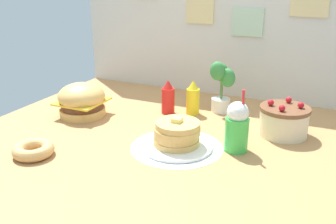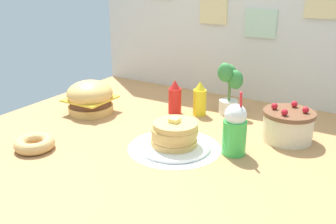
# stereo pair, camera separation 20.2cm
# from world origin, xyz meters

# --- Properties ---
(ground_plane) EXTENTS (2.14, 1.95, 0.02)m
(ground_plane) POSITION_xyz_m (0.00, 0.00, -0.01)
(ground_plane) COLOR #B27F4C
(back_wall) EXTENTS (2.14, 0.04, 1.04)m
(back_wall) POSITION_xyz_m (-0.00, 0.97, 0.52)
(back_wall) COLOR beige
(back_wall) RESTS_ON ground_plane
(doily_mat) EXTENTS (0.47, 0.47, 0.00)m
(doily_mat) POSITION_xyz_m (0.09, 0.00, 0.00)
(doily_mat) COLOR white
(doily_mat) RESTS_ON ground_plane
(burger) EXTENTS (0.29, 0.29, 0.21)m
(burger) POSITION_xyz_m (-0.62, 0.18, 0.10)
(burger) COLOR #DBA859
(burger) RESTS_ON ground_plane
(pancake_stack) EXTENTS (0.37, 0.37, 0.16)m
(pancake_stack) POSITION_xyz_m (0.09, -0.00, 0.06)
(pancake_stack) COLOR white
(pancake_stack) RESTS_ON doily_mat
(layer_cake) EXTENTS (0.27, 0.27, 0.20)m
(layer_cake) POSITION_xyz_m (0.55, 0.40, 0.08)
(layer_cake) COLOR beige
(layer_cake) RESTS_ON ground_plane
(ketchup_bottle) EXTENTS (0.08, 0.08, 0.22)m
(ketchup_bottle) POSITION_xyz_m (-0.16, 0.44, 0.10)
(ketchup_bottle) COLOR red
(ketchup_bottle) RESTS_ON ground_plane
(mustard_bottle) EXTENTS (0.08, 0.08, 0.22)m
(mustard_bottle) POSITION_xyz_m (-0.02, 0.50, 0.10)
(mustard_bottle) COLOR yellow
(mustard_bottle) RESTS_ON ground_plane
(cream_soda_cup) EXTENTS (0.12, 0.12, 0.32)m
(cream_soda_cup) POSITION_xyz_m (0.37, 0.10, 0.13)
(cream_soda_cup) COLOR green
(cream_soda_cup) RESTS_ON ground_plane
(donut_pink_glaze) EXTENTS (0.20, 0.20, 0.06)m
(donut_pink_glaze) POSITION_xyz_m (-0.50, -0.37, 0.03)
(donut_pink_glaze) COLOR tan
(donut_pink_glaze) RESTS_ON ground_plane
(potted_plant) EXTENTS (0.15, 0.13, 0.33)m
(potted_plant) POSITION_xyz_m (0.13, 0.61, 0.18)
(potted_plant) COLOR white
(potted_plant) RESTS_ON ground_plane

